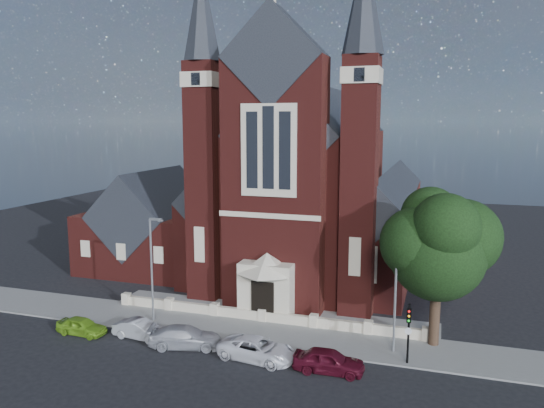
{
  "coord_description": "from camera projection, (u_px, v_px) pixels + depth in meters",
  "views": [
    {
      "loc": [
        12.57,
        -30.01,
        15.16
      ],
      "look_at": [
        -1.04,
        12.0,
        8.27
      ],
      "focal_mm": 35.0,
      "sensor_mm": 36.0,
      "label": 1
    }
  ],
  "objects": [
    {
      "name": "ground",
      "position": [
        293.0,
        289.0,
        48.47
      ],
      "size": [
        120.0,
        120.0,
        0.0
      ],
      "primitive_type": "plane",
      "color": "black",
      "rests_on": "ground"
    },
    {
      "name": "pavement_strip",
      "position": [
        254.0,
        332.0,
        38.61
      ],
      "size": [
        60.0,
        5.0,
        0.12
      ],
      "primitive_type": "cube",
      "color": "slate",
      "rests_on": "ground"
    },
    {
      "name": "forecourt_paving",
      "position": [
        271.0,
        313.0,
        42.37
      ],
      "size": [
        26.0,
        3.0,
        0.14
      ],
      "primitive_type": "cube",
      "color": "slate",
      "rests_on": "ground"
    },
    {
      "name": "forecourt_wall",
      "position": [
        263.0,
        322.0,
        40.49
      ],
      "size": [
        24.0,
        0.4,
        0.9
      ],
      "primitive_type": "cube",
      "color": "beige",
      "rests_on": "ground"
    },
    {
      "name": "church",
      "position": [
        314.0,
        190.0,
        54.68
      ],
      "size": [
        20.01,
        34.9,
        29.2
      ],
      "color": "#511915",
      "rests_on": "ground"
    },
    {
      "name": "parish_hall",
      "position": [
        154.0,
        229.0,
        55.55
      ],
      "size": [
        12.0,
        12.2,
        10.24
      ],
      "color": "#511915",
      "rests_on": "ground"
    },
    {
      "name": "street_tree",
      "position": [
        440.0,
        247.0,
        34.83
      ],
      "size": [
        6.4,
        6.6,
        10.7
      ],
      "color": "black",
      "rests_on": "ground"
    },
    {
      "name": "street_lamp_left",
      "position": [
        152.0,
        263.0,
        39.84
      ],
      "size": [
        1.16,
        0.22,
        8.09
      ],
      "color": "gray",
      "rests_on": "ground"
    },
    {
      "name": "street_lamp_right",
      "position": [
        397.0,
        286.0,
        34.35
      ],
      "size": [
        1.16,
        0.22,
        8.09
      ],
      "color": "gray",
      "rests_on": "ground"
    },
    {
      "name": "traffic_signal",
      "position": [
        409.0,
        326.0,
        32.91
      ],
      "size": [
        0.28,
        0.42,
        4.0
      ],
      "color": "black",
      "rests_on": "ground"
    },
    {
      "name": "car_lime_van",
      "position": [
        82.0,
        326.0,
        38.0
      ],
      "size": [
        3.79,
        1.66,
        1.27
      ],
      "primitive_type": "imported",
      "rotation": [
        0.0,
        0.0,
        1.53
      ],
      "color": "#6FA621",
      "rests_on": "ground"
    },
    {
      "name": "car_silver_a",
      "position": [
        141.0,
        330.0,
        37.3
      ],
      "size": [
        4.13,
        1.76,
        1.32
      ],
      "primitive_type": "imported",
      "rotation": [
        0.0,
        0.0,
        1.48
      ],
      "color": "#9B9EA2",
      "rests_on": "ground"
    },
    {
      "name": "car_silver_b",
      "position": [
        186.0,
        337.0,
        35.85
      ],
      "size": [
        5.32,
        3.25,
        1.44
      ],
      "primitive_type": "imported",
      "rotation": [
        0.0,
        0.0,
        1.84
      ],
      "color": "#A5A6AD",
      "rests_on": "ground"
    },
    {
      "name": "car_white_suv",
      "position": [
        257.0,
        349.0,
        33.97
      ],
      "size": [
        5.4,
        3.0,
        1.43
      ],
      "primitive_type": "imported",
      "rotation": [
        0.0,
        0.0,
        1.44
      ],
      "color": "white",
      "rests_on": "ground"
    },
    {
      "name": "car_dark_red",
      "position": [
        329.0,
        361.0,
        32.24
      ],
      "size": [
        4.42,
        1.91,
        1.49
      ],
      "primitive_type": "imported",
      "rotation": [
        0.0,
        0.0,
        1.61
      ],
      "color": "#4B0D1B",
      "rests_on": "ground"
    }
  ]
}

